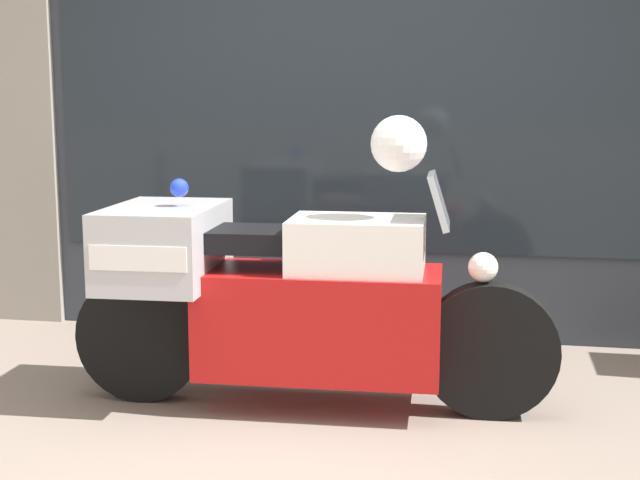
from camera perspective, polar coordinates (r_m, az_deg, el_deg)
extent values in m
plane|color=gray|center=(4.03, -2.94, -12.70)|extent=(60.00, 60.00, 0.00)
cube|color=#333842|center=(5.72, 1.72, 14.57)|extent=(5.18, 0.40, 4.07)
cube|color=gray|center=(6.48, -18.77, 13.47)|extent=(0.70, 0.55, 4.07)
cube|color=slate|center=(5.80, 4.34, -2.99)|extent=(4.03, 0.30, 0.55)
cube|color=silver|center=(5.82, 4.61, 6.02)|extent=(4.03, 0.02, 1.30)
cube|color=beige|center=(5.68, 4.54, 12.40)|extent=(4.03, 0.30, 0.02)
cube|color=#195623|center=(5.95, -7.80, 12.59)|extent=(0.18, 0.04, 0.06)
cube|color=maroon|center=(5.68, 4.54, 12.80)|extent=(0.18, 0.04, 0.06)
cube|color=#B7B2A8|center=(5.68, 17.46, 12.41)|extent=(0.18, 0.04, 0.06)
cube|color=#2866B7|center=(5.84, -4.77, 1.17)|extent=(0.19, 0.03, 0.27)
cube|color=red|center=(5.64, 13.74, 0.65)|extent=(0.19, 0.02, 0.27)
cylinder|color=black|center=(4.29, 10.81, -6.94)|extent=(0.65, 0.17, 0.64)
cylinder|color=black|center=(4.54, -11.30, -6.04)|extent=(0.65, 0.17, 0.64)
cube|color=#B71414|center=(4.30, -0.02, -5.24)|extent=(1.17, 0.55, 0.51)
cube|color=white|center=(4.20, 2.39, -0.50)|extent=(0.65, 0.48, 0.28)
cube|color=black|center=(4.26, -3.51, 0.06)|extent=(0.69, 0.40, 0.10)
cube|color=#B7B7BC|center=(4.40, -9.95, -0.30)|extent=(0.53, 0.77, 0.38)
cube|color=white|center=(4.40, -9.95, -0.30)|extent=(0.48, 0.77, 0.11)
cube|color=#B2BCC6|center=(4.14, 7.62, 2.52)|extent=(0.12, 0.36, 0.26)
sphere|color=white|center=(4.19, 10.40, -1.72)|extent=(0.14, 0.14, 0.14)
sphere|color=blue|center=(4.33, -8.99, 3.32)|extent=(0.09, 0.09, 0.09)
sphere|color=white|center=(4.13, 5.06, 6.16)|extent=(0.26, 0.26, 0.26)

